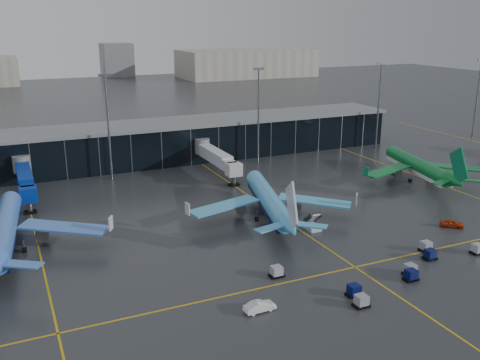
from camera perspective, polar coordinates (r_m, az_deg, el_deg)
name	(u,v)px	position (r m, az deg, el deg)	size (l,w,h in m)	color
ground	(257,243)	(94.29, 1.78, -6.74)	(600.00, 600.00, 0.00)	#282B2D
terminal_pier	(157,142)	(148.20, -8.86, 4.02)	(142.00, 17.00, 10.70)	black
jet_bridges	(25,178)	(124.96, -21.97, 0.18)	(94.00, 27.50, 7.20)	#595B60
flood_masts	(188,117)	(136.75, -5.60, 6.67)	(203.00, 0.50, 25.50)	#595B60
distant_hangars	(142,66)	(359.77, -10.39, 11.89)	(260.00, 71.00, 22.00)	#B2AD99
taxi_lines	(278,215)	(107.31, 4.08, -3.78)	(220.00, 120.00, 0.02)	gold
airliner_arkefly	(3,215)	(97.67, -23.95, -3.47)	(35.55, 40.49, 12.44)	#3F73D1
airliner_klm_near	(269,188)	(104.49, 3.06, -0.89)	(33.99, 38.71, 11.90)	#44A6DF
airliner_aer_lingus	(418,157)	(136.26, 18.47, 2.33)	(32.32, 36.81, 11.31)	#0D6E2C
baggage_carts	(396,269)	(86.74, 16.29, -9.08)	(36.74, 14.11, 1.70)	black
mobile_airstair	(313,225)	(100.76, 7.74, -4.83)	(2.30, 3.27, 3.45)	silver
service_van_red	(452,223)	(108.54, 21.67, -4.33)	(1.74, 4.34, 1.48)	#AD2E0D
service_van_white	(260,306)	(73.56, 2.12, -13.31)	(1.55, 4.44, 1.46)	white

